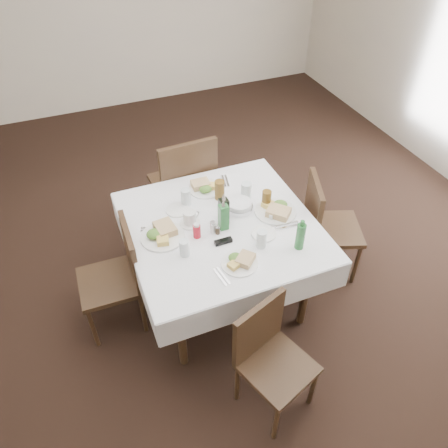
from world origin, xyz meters
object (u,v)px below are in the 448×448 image
at_px(chair_south, 269,352).
at_px(water_n, 186,197).
at_px(dining_table, 221,233).
at_px(green_bottle, 300,236).
at_px(water_s, 262,239).
at_px(ketchup_bottle, 197,231).
at_px(chair_east, 324,222).
at_px(water_w, 184,248).
at_px(chair_north, 185,182).
at_px(oil_cruet_dark, 224,210).
at_px(bread_basket, 239,206).
at_px(coffee_mug, 190,218).
at_px(chair_west, 119,272).
at_px(water_e, 246,191).
at_px(oil_cruet_green, 223,216).

bearing_deg(chair_south, water_n, 95.27).
bearing_deg(dining_table, green_bottle, -45.64).
xyz_separation_m(water_s, ketchup_bottle, (-0.36, 0.25, -0.01)).
bearing_deg(chair_east, green_bottle, -141.12).
bearing_deg(green_bottle, water_s, 155.28).
height_order(chair_south, water_w, water_w).
height_order(chair_north, water_w, chair_north).
bearing_deg(water_n, green_bottle, -52.44).
relative_size(chair_east, oil_cruet_dark, 3.49).
xyz_separation_m(water_w, bread_basket, (0.51, 0.29, -0.03)).
relative_size(ketchup_bottle, coffee_mug, 0.72).
bearing_deg(ketchup_bottle, dining_table, 15.59).
relative_size(chair_north, chair_west, 1.17).
bearing_deg(water_e, ketchup_bottle, -152.25).
bearing_deg(bread_basket, dining_table, -150.27).
bearing_deg(chair_south, water_e, 73.33).
distance_m(coffee_mug, green_bottle, 0.77).
bearing_deg(bread_basket, oil_cruet_green, -141.36).
relative_size(chair_west, green_bottle, 3.82).
relative_size(chair_south, water_s, 6.47).
bearing_deg(oil_cruet_green, water_w, -156.01).
relative_size(dining_table, chair_south, 1.58).
distance_m(water_n, water_w, 0.52).
bearing_deg(coffee_mug, oil_cruet_dark, -18.82).
relative_size(chair_south, oil_cruet_dark, 3.22).
height_order(water_w, bread_basket, water_w).
distance_m(bread_basket, green_bottle, 0.56).
bearing_deg(water_w, oil_cruet_green, 23.99).
xyz_separation_m(chair_west, water_n, (0.59, 0.24, 0.33)).
bearing_deg(oil_cruet_green, water_e, 40.41).
bearing_deg(water_e, green_bottle, -79.22).
distance_m(chair_west, coffee_mug, 0.63).
bearing_deg(oil_cruet_dark, water_n, 121.48).
height_order(chair_south, water_e, water_e).
bearing_deg(water_w, oil_cruet_dark, 29.51).
bearing_deg(chair_west, ketchup_bottle, -13.01).
bearing_deg(water_s, chair_south, -109.86).
distance_m(water_s, ketchup_bottle, 0.44).
relative_size(chair_north, chair_south, 1.24).
relative_size(chair_north, water_s, 8.05).
bearing_deg(chair_west, oil_cruet_green, -8.47).
height_order(dining_table, water_s, water_s).
bearing_deg(chair_east, bread_basket, 169.44).
relative_size(water_n, water_e, 0.91).
bearing_deg(oil_cruet_green, chair_west, 171.53).
height_order(chair_east, bread_basket, chair_east).
bearing_deg(chair_south, green_bottle, 47.58).
bearing_deg(green_bottle, ketchup_bottle, 149.38).
bearing_deg(chair_east, water_n, 162.24).
height_order(water_e, oil_cruet_green, oil_cruet_green).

